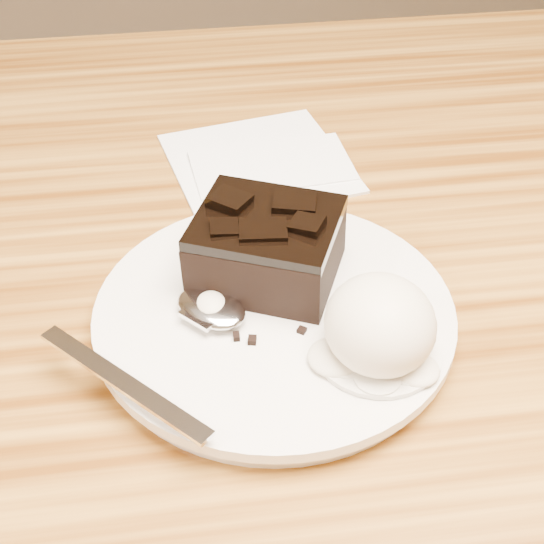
{
  "coord_description": "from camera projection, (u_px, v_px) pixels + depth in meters",
  "views": [
    {
      "loc": [
        -0.04,
        -0.44,
        1.11
      ],
      "look_at": [
        0.01,
        -0.06,
        0.79
      ],
      "focal_mm": 53.17,
      "sensor_mm": 36.0,
      "label": 1
    }
  ],
  "objects": [
    {
      "name": "dining_table",
      "position": [
        255.0,
        544.0,
        0.82
      ],
      "size": [
        1.2,
        0.8,
        0.75
      ],
      "primitive_type": null,
      "color": "#5C310D",
      "rests_on": "floor"
    },
    {
      "name": "plate",
      "position": [
        274.0,
        319.0,
        0.51
      ],
      "size": [
        0.23,
        0.23,
        0.02
      ],
      "primitive_type": "cylinder",
      "color": "silver",
      "rests_on": "dining_table"
    },
    {
      "name": "brownie",
      "position": [
        267.0,
        251.0,
        0.52
      ],
      "size": [
        0.11,
        0.11,
        0.04
      ],
      "primitive_type": "cube",
      "rotation": [
        0.0,
        0.0,
        -0.42
      ],
      "color": "black",
      "rests_on": "plate"
    },
    {
      "name": "ice_cream_scoop",
      "position": [
        380.0,
        324.0,
        0.46
      ],
      "size": [
        0.06,
        0.07,
        0.05
      ],
      "primitive_type": "ellipsoid",
      "color": "silver",
      "rests_on": "plate"
    },
    {
      "name": "melt_puddle",
      "position": [
        377.0,
        351.0,
        0.48
      ],
      "size": [
        0.08,
        0.08,
        0.0
      ],
      "primitive_type": "cylinder",
      "color": "white",
      "rests_on": "plate"
    },
    {
      "name": "spoon",
      "position": [
        211.0,
        309.0,
        0.5
      ],
      "size": [
        0.16,
        0.16,
        0.01
      ],
      "primitive_type": null,
      "rotation": [
        0.0,
        0.0,
        0.76
      ],
      "color": "silver",
      "rests_on": "plate"
    },
    {
      "name": "napkin",
      "position": [
        258.0,
        162.0,
        0.67
      ],
      "size": [
        0.16,
        0.16,
        0.01
      ],
      "primitive_type": "cube",
      "rotation": [
        0.0,
        0.0,
        0.2
      ],
      "color": "white",
      "rests_on": "dining_table"
    },
    {
      "name": "crumb_a",
      "position": [
        252.0,
        340.0,
        0.48
      ],
      "size": [
        0.01,
        0.01,
        0.0
      ],
      "primitive_type": "cube",
      "rotation": [
        0.0,
        0.0,
        1.34
      ],
      "color": "black",
      "rests_on": "plate"
    },
    {
      "name": "crumb_b",
      "position": [
        302.0,
        330.0,
        0.49
      ],
      "size": [
        0.01,
        0.01,
        0.0
      ],
      "primitive_type": "cube",
      "rotation": [
        0.0,
        0.0,
        0.95
      ],
      "color": "black",
      "rests_on": "plate"
    },
    {
      "name": "crumb_c",
      "position": [
        236.0,
        336.0,
        0.48
      ],
      "size": [
        0.0,
        0.01,
        0.0
      ],
      "primitive_type": "cube",
      "rotation": [
        0.0,
        0.0,
        1.55
      ],
      "color": "black",
      "rests_on": "plate"
    }
  ]
}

